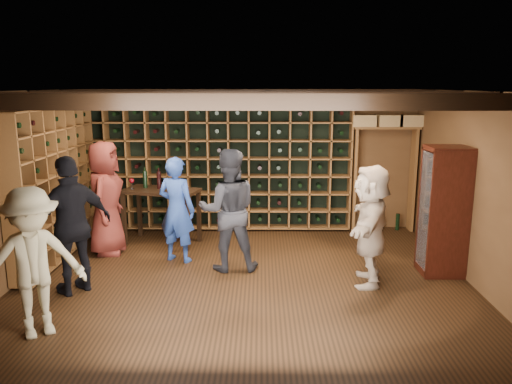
{
  "coord_description": "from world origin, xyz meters",
  "views": [
    {
      "loc": [
        0.23,
        -6.41,
        2.58
      ],
      "look_at": [
        0.16,
        0.2,
        1.15
      ],
      "focal_mm": 35.0,
      "sensor_mm": 36.0,
      "label": 1
    }
  ],
  "objects_px": {
    "display_cabinet": "(443,214)",
    "guest_khaki": "(33,263)",
    "guest_woman_black": "(73,225)",
    "tasting_table": "(161,196)",
    "man_blue_shirt": "(177,210)",
    "guest_beige": "(370,225)",
    "man_grey_suit": "(229,210)",
    "guest_red_floral": "(105,198)"
  },
  "relations": [
    {
      "from": "display_cabinet",
      "to": "guest_khaki",
      "type": "xyz_separation_m",
      "value": [
        -4.82,
        -1.8,
        -0.06
      ]
    },
    {
      "from": "guest_woman_black",
      "to": "tasting_table",
      "type": "height_order",
      "value": "guest_woman_black"
    },
    {
      "from": "man_blue_shirt",
      "to": "guest_beige",
      "type": "height_order",
      "value": "guest_beige"
    },
    {
      "from": "tasting_table",
      "to": "guest_beige",
      "type": "bearing_deg",
      "value": -12.81
    },
    {
      "from": "man_blue_shirt",
      "to": "tasting_table",
      "type": "relative_size",
      "value": 1.18
    },
    {
      "from": "man_blue_shirt",
      "to": "tasting_table",
      "type": "height_order",
      "value": "man_blue_shirt"
    },
    {
      "from": "man_grey_suit",
      "to": "guest_khaki",
      "type": "height_order",
      "value": "man_grey_suit"
    },
    {
      "from": "man_blue_shirt",
      "to": "guest_red_floral",
      "type": "relative_size",
      "value": 0.9
    },
    {
      "from": "guest_beige",
      "to": "tasting_table",
      "type": "xyz_separation_m",
      "value": [
        -3.06,
        1.67,
        0.01
      ]
    },
    {
      "from": "display_cabinet",
      "to": "guest_beige",
      "type": "xyz_separation_m",
      "value": [
        -1.07,
        -0.35,
        -0.06
      ]
    },
    {
      "from": "man_grey_suit",
      "to": "guest_red_floral",
      "type": "xyz_separation_m",
      "value": [
        -1.93,
        0.68,
        0.01
      ]
    },
    {
      "from": "display_cabinet",
      "to": "guest_red_floral",
      "type": "height_order",
      "value": "same"
    },
    {
      "from": "guest_red_floral",
      "to": "man_blue_shirt",
      "type": "bearing_deg",
      "value": -106.41
    },
    {
      "from": "guest_red_floral",
      "to": "guest_beige",
      "type": "bearing_deg",
      "value": -106.93
    },
    {
      "from": "man_grey_suit",
      "to": "guest_beige",
      "type": "height_order",
      "value": "man_grey_suit"
    },
    {
      "from": "guest_red_floral",
      "to": "guest_woman_black",
      "type": "height_order",
      "value": "guest_red_floral"
    },
    {
      "from": "display_cabinet",
      "to": "man_blue_shirt",
      "type": "height_order",
      "value": "display_cabinet"
    },
    {
      "from": "guest_woman_black",
      "to": "guest_khaki",
      "type": "distance_m",
      "value": 1.12
    },
    {
      "from": "man_blue_shirt",
      "to": "man_grey_suit",
      "type": "relative_size",
      "value": 0.91
    },
    {
      "from": "guest_red_floral",
      "to": "guest_beige",
      "type": "xyz_separation_m",
      "value": [
        3.81,
        -1.17,
        -0.08
      ]
    },
    {
      "from": "man_blue_shirt",
      "to": "guest_beige",
      "type": "bearing_deg",
      "value": -176.98
    },
    {
      "from": "guest_khaki",
      "to": "tasting_table",
      "type": "distance_m",
      "value": 3.19
    },
    {
      "from": "guest_woman_black",
      "to": "guest_beige",
      "type": "relative_size",
      "value": 1.1
    },
    {
      "from": "man_grey_suit",
      "to": "guest_woman_black",
      "type": "distance_m",
      "value": 2.05
    },
    {
      "from": "guest_beige",
      "to": "guest_woman_black",
      "type": "bearing_deg",
      "value": -72.42
    },
    {
      "from": "guest_woman_black",
      "to": "guest_khaki",
      "type": "height_order",
      "value": "guest_woman_black"
    },
    {
      "from": "guest_khaki",
      "to": "tasting_table",
      "type": "bearing_deg",
      "value": 43.81
    },
    {
      "from": "display_cabinet",
      "to": "man_blue_shirt",
      "type": "bearing_deg",
      "value": 172.73
    },
    {
      "from": "guest_beige",
      "to": "tasting_table",
      "type": "bearing_deg",
      "value": -106.02
    },
    {
      "from": "man_blue_shirt",
      "to": "guest_beige",
      "type": "xyz_separation_m",
      "value": [
        2.66,
        -0.83,
        0.01
      ]
    },
    {
      "from": "man_grey_suit",
      "to": "guest_red_floral",
      "type": "distance_m",
      "value": 2.05
    },
    {
      "from": "guest_khaki",
      "to": "guest_beige",
      "type": "distance_m",
      "value": 4.02
    },
    {
      "from": "man_blue_shirt",
      "to": "guest_woman_black",
      "type": "height_order",
      "value": "guest_woman_black"
    },
    {
      "from": "man_blue_shirt",
      "to": "display_cabinet",
      "type": "bearing_deg",
      "value": -166.92
    },
    {
      "from": "display_cabinet",
      "to": "man_blue_shirt",
      "type": "xyz_separation_m",
      "value": [
        -3.73,
        0.48,
        -0.07
      ]
    },
    {
      "from": "display_cabinet",
      "to": "guest_woman_black",
      "type": "distance_m",
      "value": 4.87
    },
    {
      "from": "display_cabinet",
      "to": "man_blue_shirt",
      "type": "distance_m",
      "value": 3.76
    },
    {
      "from": "guest_beige",
      "to": "display_cabinet",
      "type": "bearing_deg",
      "value": 121.03
    },
    {
      "from": "guest_red_floral",
      "to": "tasting_table",
      "type": "relative_size",
      "value": 1.32
    },
    {
      "from": "man_grey_suit",
      "to": "tasting_table",
      "type": "bearing_deg",
      "value": -50.27
    },
    {
      "from": "man_blue_shirt",
      "to": "guest_woman_black",
      "type": "xyz_separation_m",
      "value": [
        -1.1,
        -1.16,
        0.09
      ]
    },
    {
      "from": "display_cabinet",
      "to": "guest_woman_black",
      "type": "relative_size",
      "value": 1.0
    }
  ]
}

